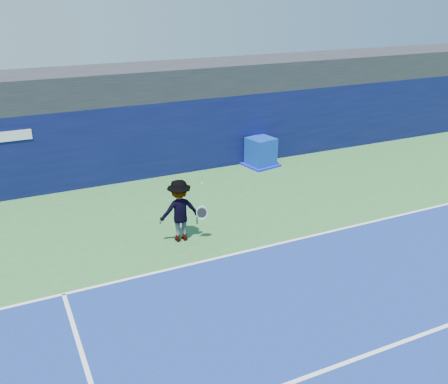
# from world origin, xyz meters

# --- Properties ---
(ground) EXTENTS (80.00, 80.00, 0.00)m
(ground) POSITION_xyz_m (0.00, 0.00, 0.00)
(ground) COLOR #316D32
(ground) RESTS_ON ground
(baseline) EXTENTS (24.00, 0.10, 0.01)m
(baseline) POSITION_xyz_m (0.00, 3.00, 0.01)
(baseline) COLOR white
(baseline) RESTS_ON ground
(service_line) EXTENTS (24.00, 0.10, 0.01)m
(service_line) POSITION_xyz_m (0.00, -2.00, 0.01)
(service_line) COLOR white
(service_line) RESTS_ON ground
(stadium_band) EXTENTS (36.00, 3.00, 1.20)m
(stadium_band) POSITION_xyz_m (0.00, 11.50, 3.60)
(stadium_band) COLOR black
(stadium_band) RESTS_ON back_wall_assembly
(back_wall_assembly) EXTENTS (36.00, 1.03, 3.00)m
(back_wall_assembly) POSITION_xyz_m (-0.00, 10.50, 1.50)
(back_wall_assembly) COLOR #0B0F3C
(back_wall_assembly) RESTS_ON ground
(equipment_cart) EXTENTS (1.50, 1.50, 1.23)m
(equipment_cart) POSITION_xyz_m (4.23, 9.49, 0.56)
(equipment_cart) COLOR #0B2EA0
(equipment_cart) RESTS_ON ground
(tennis_player) EXTENTS (1.42, 0.81, 1.93)m
(tennis_player) POSITION_xyz_m (-1.31, 4.52, 0.96)
(tennis_player) COLOR silver
(tennis_player) RESTS_ON ground
(tennis_ball) EXTENTS (0.07, 0.07, 0.07)m
(tennis_ball) POSITION_xyz_m (0.02, 5.99, 1.09)
(tennis_ball) COLOR #B2D517
(tennis_ball) RESTS_ON ground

